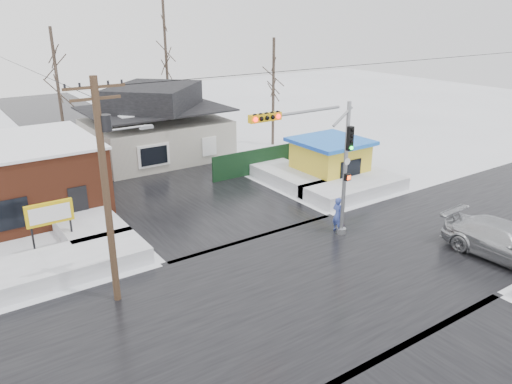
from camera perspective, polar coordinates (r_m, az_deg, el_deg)
ground at (r=22.47m, az=7.55°, el=-9.81°), size 120.00×120.00×0.00m
road_ns at (r=22.47m, az=7.55°, el=-9.79°), size 10.00×120.00×0.02m
road_ew at (r=22.47m, az=7.55°, el=-9.79°), size 120.00×10.00×0.02m
snowbank_nw at (r=24.20m, az=-20.68°, el=-7.65°), size 7.00×3.00×0.80m
snowbank_ne at (r=32.64m, az=11.24°, el=0.51°), size 7.00×3.00×0.80m
snowbank_nside_w at (r=29.06m, az=-19.43°, el=-2.79°), size 3.00×8.00×0.80m
snowbank_nside_e at (r=34.90m, az=3.09°, el=2.17°), size 3.00×8.00×0.80m
traffic_signal at (r=24.26m, az=7.69°, el=4.13°), size 6.05×0.68×7.00m
utility_pole at (r=19.51m, az=-16.70°, el=1.22°), size 3.15×0.44×9.00m
marquee_sign at (r=25.84m, az=-22.51°, el=-2.41°), size 2.20×0.21×2.55m
house at (r=40.27m, az=-11.41°, el=7.52°), size 10.40×8.40×5.76m
kiosk at (r=34.68m, az=8.44°, el=3.70°), size 4.60×4.60×2.88m
fence at (r=36.00m, az=0.54°, el=3.60°), size 8.00×0.12×1.80m
tree_far_left at (r=41.43m, az=-22.12°, el=14.31°), size 3.00×3.00×10.00m
tree_far_mid at (r=46.48m, az=-10.43°, el=17.86°), size 3.00×3.00×12.00m
tree_far_right at (r=42.78m, az=2.03°, el=14.78°), size 3.00×3.00×9.00m
pedestrian at (r=26.70m, az=9.33°, el=-2.61°), size 0.49×0.72×1.90m
car at (r=26.33m, az=26.66°, el=-5.16°), size 2.80×6.08×1.72m
shopping_bag at (r=27.13m, az=9.74°, el=-4.04°), size 0.28×0.13×0.35m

